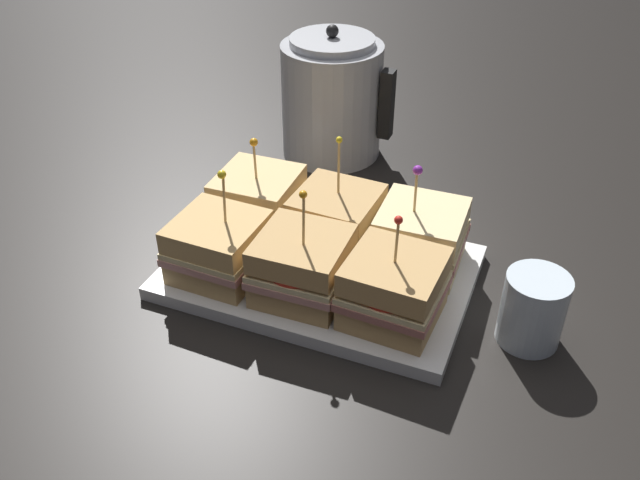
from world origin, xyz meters
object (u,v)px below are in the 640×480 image
Objects in this scene: sandwich_back_right at (420,237)px; kettle_steel at (332,98)px; serving_platter at (320,272)px; sandwich_front_center at (302,266)px; sandwich_back_left at (258,201)px; sandwich_back_center at (337,219)px; sandwich_front_left at (219,247)px; drinking_glass at (533,309)px; sandwich_front_right at (394,289)px.

sandwich_back_right is 0.66× the size of kettle_steel.
sandwich_front_center reaches higher than serving_platter.
sandwich_back_right is (0.11, 0.06, 0.05)m from serving_platter.
sandwich_back_right is at bearing 25.99° from serving_platter.
sandwich_back_left reaches higher than serving_platter.
kettle_steel is at bearing 129.63° from sandwich_back_right.
sandwich_back_right is at bearing -50.37° from kettle_steel.
sandwich_front_left is at bearing -134.83° from sandwich_back_center.
sandwich_back_left is at bearing 135.64° from sandwich_front_center.
sandwich_back_center reaches higher than sandwich_front_center.
sandwich_back_center is 1.77× the size of drinking_glass.
drinking_glass is at bearing -42.28° from kettle_steel.
sandwich_front_left is at bearing -153.29° from serving_platter.
sandwich_front_center is 0.41m from kettle_steel.
sandwich_back_left is 0.12m from sandwich_back_center.
sandwich_back_center is at bearing 164.75° from drinking_glass.
sandwich_front_right is 0.64× the size of kettle_steel.
sandwich_front_left is 1.65× the size of drinking_glass.
serving_platter is at bearing -26.00° from sandwich_back_left.
sandwich_front_right is (0.11, -0.06, 0.05)m from serving_platter.
sandwich_front_center is at bearing -90.26° from serving_platter.
sandwich_back_right reaches higher than drinking_glass.
serving_platter is 2.72× the size of sandwich_front_right.
sandwich_front_center is 1.04× the size of sandwich_back_right.
sandwich_front_left is 0.11m from sandwich_back_left.
sandwich_front_center is 0.27m from drinking_glass.
serving_platter is 2.45× the size of sandwich_back_center.
serving_platter is at bearing -71.12° from kettle_steel.
sandwich_front_right and sandwich_back_left have the same top height.
serving_platter is 0.14m from sandwich_back_left.
kettle_steel is (-0.11, 0.33, 0.09)m from serving_platter.
sandwich_front_right is at bearing -45.33° from sandwich_back_center.
sandwich_back_right reaches higher than sandwich_front_right.
sandwich_front_center is 0.69× the size of kettle_steel.
serving_platter is 0.14m from sandwich_front_right.
kettle_steel reaches higher than drinking_glass.
kettle_steel is (-0.23, 0.39, 0.04)m from sandwich_front_right.
sandwich_back_left is (-0.23, 0.11, 0.00)m from sandwich_front_right.
drinking_glass is (0.15, -0.07, -0.01)m from sandwich_back_right.
sandwich_front_right is 0.16m from drinking_glass.
sandwich_back_center is 0.71× the size of kettle_steel.
serving_platter is 0.08m from sandwich_back_center.
sandwich_back_center is 1.08× the size of sandwich_back_right.
sandwich_back_center is 0.28m from drinking_glass.
sandwich_back_center reaches higher than sandwich_front_left.
sandwich_front_right is (0.23, 0.00, 0.00)m from sandwich_front_left.
sandwich_front_center reaches higher than sandwich_front_right.
sandwich_back_left is (-0.00, 0.11, 0.00)m from sandwich_front_left.
sandwich_back_right is (0.23, 0.11, 0.00)m from sandwich_front_left.
sandwich_front_center reaches higher than sandwich_front_left.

